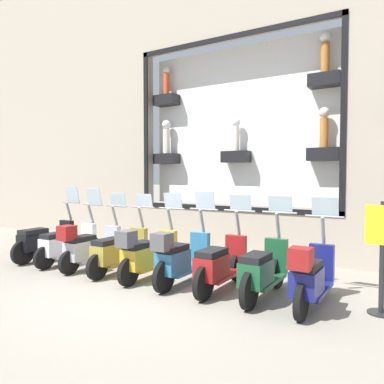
{
  "coord_description": "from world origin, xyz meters",
  "views": [
    {
      "loc": [
        -4.76,
        -3.88,
        1.92
      ],
      "look_at": [
        2.14,
        0.31,
        1.56
      ],
      "focal_mm": 35.0,
      "sensor_mm": 36.0,
      "label": 1
    }
  ],
  "objects_px": {
    "scooter_red_2": "(220,265)",
    "scooter_yellow_4": "(146,254)",
    "scooter_navy_0": "(311,277)",
    "scooter_teal_3": "(180,258)",
    "shop_sign_post": "(382,254)",
    "scooter_olive_5": "(118,252)",
    "scooter_silver_6": "(88,247)",
    "scooter_white_7": "(66,245)",
    "scooter_green_1": "(263,271)",
    "scooter_black_8": "(44,241)"
  },
  "relations": [
    {
      "from": "scooter_red_2",
      "to": "scooter_yellow_4",
      "type": "distance_m",
      "value": 1.49
    },
    {
      "from": "scooter_navy_0",
      "to": "scooter_yellow_4",
      "type": "height_order",
      "value": "scooter_navy_0"
    },
    {
      "from": "scooter_navy_0",
      "to": "scooter_red_2",
      "type": "relative_size",
      "value": 1.0
    },
    {
      "from": "scooter_teal_3",
      "to": "shop_sign_post",
      "type": "relative_size",
      "value": 1.15
    },
    {
      "from": "scooter_olive_5",
      "to": "scooter_silver_6",
      "type": "bearing_deg",
      "value": 95.03
    },
    {
      "from": "scooter_silver_6",
      "to": "scooter_yellow_4",
      "type": "bearing_deg",
      "value": -89.79
    },
    {
      "from": "scooter_teal_3",
      "to": "scooter_white_7",
      "type": "relative_size",
      "value": 1.01
    },
    {
      "from": "scooter_red_2",
      "to": "scooter_olive_5",
      "type": "relative_size",
      "value": 1.01
    },
    {
      "from": "scooter_green_1",
      "to": "scooter_olive_5",
      "type": "height_order",
      "value": "scooter_green_1"
    },
    {
      "from": "scooter_red_2",
      "to": "scooter_yellow_4",
      "type": "relative_size",
      "value": 1.01
    },
    {
      "from": "scooter_olive_5",
      "to": "shop_sign_post",
      "type": "xyz_separation_m",
      "value": [
        0.26,
        -4.6,
        0.41
      ]
    },
    {
      "from": "scooter_olive_5",
      "to": "scooter_white_7",
      "type": "relative_size",
      "value": 1.0
    },
    {
      "from": "scooter_green_1",
      "to": "scooter_red_2",
      "type": "relative_size",
      "value": 1.0
    },
    {
      "from": "shop_sign_post",
      "to": "scooter_red_2",
      "type": "bearing_deg",
      "value": 96.16
    },
    {
      "from": "scooter_red_2",
      "to": "scooter_yellow_4",
      "type": "xyz_separation_m",
      "value": [
        -0.07,
        1.49,
        0.03
      ]
    },
    {
      "from": "scooter_yellow_4",
      "to": "scooter_black_8",
      "type": "height_order",
      "value": "scooter_black_8"
    },
    {
      "from": "scooter_teal_3",
      "to": "scooter_silver_6",
      "type": "xyz_separation_m",
      "value": [
        -0.01,
        2.23,
        -0.02
      ]
    },
    {
      "from": "scooter_teal_3",
      "to": "scooter_olive_5",
      "type": "distance_m",
      "value": 1.49
    },
    {
      "from": "scooter_olive_5",
      "to": "scooter_black_8",
      "type": "xyz_separation_m",
      "value": [
        0.01,
        2.23,
        0.02
      ]
    },
    {
      "from": "scooter_green_1",
      "to": "scooter_white_7",
      "type": "relative_size",
      "value": 1.01
    },
    {
      "from": "scooter_green_1",
      "to": "scooter_teal_3",
      "type": "distance_m",
      "value": 1.49
    },
    {
      "from": "scooter_navy_0",
      "to": "scooter_teal_3",
      "type": "height_order",
      "value": "scooter_teal_3"
    },
    {
      "from": "scooter_red_2",
      "to": "scooter_olive_5",
      "type": "bearing_deg",
      "value": 90.16
    },
    {
      "from": "scooter_green_1",
      "to": "scooter_teal_3",
      "type": "relative_size",
      "value": 1.0
    },
    {
      "from": "scooter_teal_3",
      "to": "scooter_white_7",
      "type": "height_order",
      "value": "scooter_teal_3"
    },
    {
      "from": "scooter_white_7",
      "to": "shop_sign_post",
      "type": "bearing_deg",
      "value": -87.55
    },
    {
      "from": "scooter_silver_6",
      "to": "scooter_olive_5",
      "type": "bearing_deg",
      "value": -84.97
    },
    {
      "from": "scooter_navy_0",
      "to": "shop_sign_post",
      "type": "height_order",
      "value": "scooter_navy_0"
    },
    {
      "from": "scooter_navy_0",
      "to": "scooter_silver_6",
      "type": "distance_m",
      "value": 4.46
    },
    {
      "from": "scooter_green_1",
      "to": "scooter_silver_6",
      "type": "bearing_deg",
      "value": 91.12
    },
    {
      "from": "scooter_white_7",
      "to": "scooter_silver_6",
      "type": "bearing_deg",
      "value": -95.17
    },
    {
      "from": "scooter_silver_6",
      "to": "scooter_white_7",
      "type": "bearing_deg",
      "value": 84.83
    },
    {
      "from": "scooter_navy_0",
      "to": "scooter_black_8",
      "type": "relative_size",
      "value": 1.0
    },
    {
      "from": "scooter_white_7",
      "to": "scooter_black_8",
      "type": "relative_size",
      "value": 0.99
    },
    {
      "from": "scooter_teal_3",
      "to": "shop_sign_post",
      "type": "bearing_deg",
      "value": -84.23
    },
    {
      "from": "scooter_navy_0",
      "to": "scooter_olive_5",
      "type": "bearing_deg",
      "value": 89.1
    },
    {
      "from": "scooter_green_1",
      "to": "shop_sign_post",
      "type": "distance_m",
      "value": 1.69
    },
    {
      "from": "scooter_red_2",
      "to": "shop_sign_post",
      "type": "bearing_deg",
      "value": -83.84
    },
    {
      "from": "scooter_teal_3",
      "to": "scooter_silver_6",
      "type": "distance_m",
      "value": 2.23
    },
    {
      "from": "scooter_red_2",
      "to": "scooter_teal_3",
      "type": "bearing_deg",
      "value": 94.54
    },
    {
      "from": "scooter_silver_6",
      "to": "scooter_white_7",
      "type": "height_order",
      "value": "scooter_white_7"
    },
    {
      "from": "scooter_olive_5",
      "to": "scooter_white_7",
      "type": "distance_m",
      "value": 1.49
    },
    {
      "from": "scooter_green_1",
      "to": "scooter_silver_6",
      "type": "xyz_separation_m",
      "value": [
        -0.07,
        3.72,
        0.01
      ]
    },
    {
      "from": "scooter_teal_3",
      "to": "scooter_silver_6",
      "type": "bearing_deg",
      "value": 90.33
    },
    {
      "from": "scooter_green_1",
      "to": "shop_sign_post",
      "type": "xyz_separation_m",
      "value": [
        0.25,
        -1.63,
        0.39
      ]
    },
    {
      "from": "scooter_white_7",
      "to": "scooter_red_2",
      "type": "bearing_deg",
      "value": -89.93
    },
    {
      "from": "scooter_green_1",
      "to": "scooter_white_7",
      "type": "xyz_separation_m",
      "value": [
        -0.01,
        4.46,
        -0.02
      ]
    },
    {
      "from": "scooter_silver_6",
      "to": "shop_sign_post",
      "type": "bearing_deg",
      "value": -86.49
    },
    {
      "from": "scooter_black_8",
      "to": "shop_sign_post",
      "type": "height_order",
      "value": "scooter_black_8"
    },
    {
      "from": "scooter_white_7",
      "to": "shop_sign_post",
      "type": "xyz_separation_m",
      "value": [
        0.26,
        -6.09,
        0.41
      ]
    }
  ]
}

